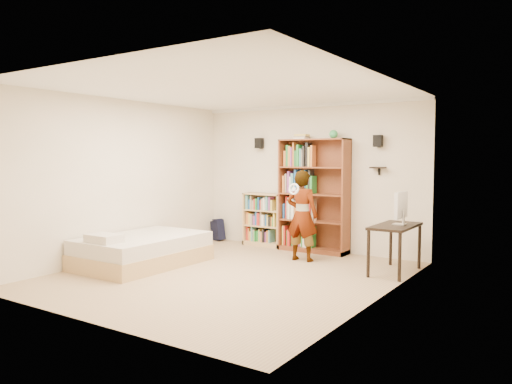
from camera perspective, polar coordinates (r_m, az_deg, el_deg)
ground at (r=7.41m, az=-3.04°, el=-9.47°), size 4.50×5.00×0.01m
room_shell at (r=7.21m, az=-3.09°, el=4.28°), size 4.52×5.02×2.71m
crown_molding at (r=7.27m, az=-3.12°, el=11.46°), size 4.50×5.00×0.06m
speaker_left at (r=9.78m, az=0.36°, el=5.61°), size 0.14×0.12×0.20m
speaker_right at (r=8.71m, az=13.77°, el=5.69°), size 0.14×0.12×0.20m
wall_shelf at (r=8.71m, az=13.75°, el=2.73°), size 0.25×0.16×0.02m
tall_bookshelf at (r=9.11m, az=6.61°, el=-0.43°), size 1.30×0.38×2.05m
low_bookshelf at (r=9.73m, az=0.90°, el=-3.17°), size 0.82×0.31×1.02m
computer_desk at (r=7.76m, az=15.59°, el=-6.27°), size 0.53×1.06×0.72m
imac at (r=7.70m, az=16.11°, el=-1.80°), size 0.17×0.50×0.49m
daybed at (r=8.22m, az=-12.83°, el=-6.10°), size 1.31×2.02×0.59m
person at (r=8.33m, az=5.29°, el=-2.70°), size 0.57×0.39×1.52m
wii_wheel at (r=8.04m, az=4.35°, el=0.34°), size 0.19×0.07×0.19m
navy_bag at (r=10.42m, az=-4.38°, el=-4.33°), size 0.38×0.31×0.44m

